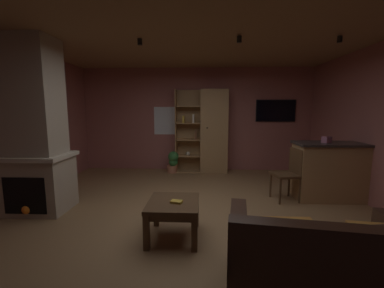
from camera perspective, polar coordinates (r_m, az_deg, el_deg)
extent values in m
cube|color=olive|center=(3.91, -0.27, -16.40)|extent=(5.93, 6.02, 0.02)
cube|color=#9E5B56|center=(6.61, 1.03, 5.60)|extent=(6.05, 0.06, 2.66)
cube|color=#8E6B47|center=(3.72, -0.30, 24.65)|extent=(5.93, 6.02, 0.02)
cube|color=white|center=(6.65, -6.26, 5.31)|extent=(0.56, 0.01, 0.73)
cube|color=tan|center=(4.67, -31.57, -7.86)|extent=(0.90, 0.67, 0.85)
cube|color=tan|center=(4.52, -32.80, 8.63)|extent=(0.77, 0.57, 1.81)
cube|color=beige|center=(4.58, -31.98, -2.36)|extent=(0.98, 0.75, 0.06)
cube|color=black|center=(4.45, -33.71, -9.70)|extent=(0.63, 0.08, 0.55)
sphere|color=orange|center=(4.51, -33.57, -12.35)|extent=(0.14, 0.14, 0.14)
cube|color=#A87F51|center=(6.35, 5.03, 2.89)|extent=(0.68, 0.38, 2.09)
cube|color=#A87F51|center=(6.53, -0.82, 3.06)|extent=(0.63, 0.02, 2.09)
cube|color=#A87F51|center=(6.38, -3.66, 2.93)|extent=(0.02, 0.38, 2.09)
sphere|color=black|center=(6.13, 3.52, 3.71)|extent=(0.04, 0.04, 0.04)
cube|color=#A87F51|center=(6.53, -0.90, -6.17)|extent=(0.63, 0.38, 0.02)
cube|color=#A87F51|center=(6.44, -0.91, -2.64)|extent=(0.63, 0.38, 0.02)
cube|color=#A87F51|center=(6.38, -0.91, 1.05)|extent=(0.63, 0.38, 0.02)
cube|color=#A87F51|center=(6.34, -0.92, 4.81)|extent=(0.63, 0.38, 0.02)
cube|color=#A87F51|center=(6.33, -0.93, 8.59)|extent=(0.63, 0.38, 0.02)
cube|color=gold|center=(6.29, -1.93, 5.67)|extent=(0.05, 0.23, 0.18)
cube|color=brown|center=(6.30, 0.84, 2.06)|extent=(0.03, 0.23, 0.22)
cube|color=beige|center=(6.27, 0.33, 5.84)|extent=(0.04, 0.23, 0.21)
sphere|color=beige|center=(6.43, -0.92, -2.21)|extent=(0.10, 0.10, 0.10)
cube|color=#A87F51|center=(5.13, 29.75, -5.63)|extent=(1.33, 0.56, 0.98)
cube|color=#2D2826|center=(5.04, 30.15, 0.04)|extent=(1.39, 0.62, 0.04)
cube|color=#995972|center=(4.93, 28.42, 0.88)|extent=(0.16, 0.16, 0.11)
cube|color=#382116|center=(2.61, 26.79, -25.25)|extent=(1.61, 1.14, 0.42)
cube|color=#382116|center=(2.08, 30.81, -21.24)|extent=(1.49, 0.35, 0.42)
cube|color=#382116|center=(2.45, 10.41, -23.37)|extent=(0.28, 0.95, 0.67)
cube|color=#C67F33|center=(2.53, 36.34, -18.11)|extent=(0.42, 0.22, 0.32)
cube|color=brown|center=(2.50, 37.09, -19.04)|extent=(0.43, 0.20, 0.37)
cube|color=#C67F33|center=(2.42, 20.33, -19.52)|extent=(0.48, 0.15, 0.33)
cube|color=#4C331E|center=(3.19, -4.29, -13.35)|extent=(0.63, 0.69, 0.05)
cube|color=#4C331E|center=(3.21, -4.28, -14.43)|extent=(0.56, 0.62, 0.08)
cube|color=#4C331E|center=(3.06, -10.37, -19.29)|extent=(0.07, 0.07, 0.42)
cube|color=#4C331E|center=(2.99, 0.56, -19.80)|extent=(0.07, 0.07, 0.42)
cube|color=#4C331E|center=(3.60, -8.14, -14.93)|extent=(0.07, 0.07, 0.42)
cube|color=#4C331E|center=(3.54, 0.92, -15.23)|extent=(0.07, 0.07, 0.42)
cube|color=gold|center=(3.13, -3.56, -13.03)|extent=(0.16, 0.12, 0.03)
cube|color=#4C331E|center=(4.71, 20.60, -6.62)|extent=(0.49, 0.49, 0.04)
cube|color=#4C331E|center=(4.75, 22.75, -3.64)|extent=(0.11, 0.40, 0.44)
cylinder|color=#4C331E|center=(4.84, 17.54, -8.91)|extent=(0.04, 0.04, 0.46)
cylinder|color=#4C331E|center=(4.54, 19.53, -10.15)|extent=(0.04, 0.04, 0.46)
cylinder|color=#4C331E|center=(5.01, 21.29, -8.53)|extent=(0.04, 0.04, 0.46)
cylinder|color=#4C331E|center=(4.71, 23.47, -9.68)|extent=(0.04, 0.04, 0.46)
cylinder|color=#B77051|center=(6.41, -4.58, -5.71)|extent=(0.25, 0.25, 0.18)
sphere|color=#2D6B33|center=(6.36, -4.30, -4.11)|extent=(0.23, 0.23, 0.23)
sphere|color=#2D6B33|center=(6.31, -4.29, -2.89)|extent=(0.27, 0.27, 0.27)
cube|color=black|center=(6.80, 18.57, 7.23)|extent=(0.99, 0.05, 0.56)
cube|color=black|center=(6.77, 18.63, 7.22)|extent=(0.95, 0.01, 0.52)
cylinder|color=black|center=(4.51, -29.48, 19.64)|extent=(0.07, 0.07, 0.09)
cylinder|color=black|center=(4.06, -11.85, 21.89)|extent=(0.07, 0.07, 0.09)
cylinder|color=black|center=(3.91, 10.76, 22.46)|extent=(0.07, 0.07, 0.09)
cylinder|color=black|center=(4.39, 30.70, 19.91)|extent=(0.07, 0.07, 0.09)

